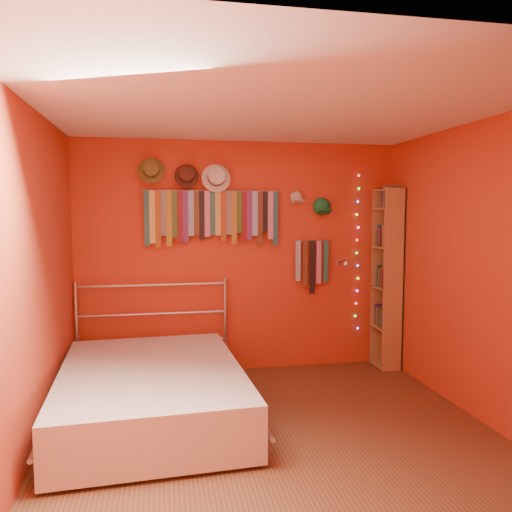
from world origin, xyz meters
TOP-DOWN VIEW (x-y plane):
  - ground at (0.00, 0.00)m, footprint 3.50×3.50m
  - back_wall at (0.00, 1.75)m, footprint 3.50×0.02m
  - right_wall at (1.75, 0.00)m, footprint 0.02×3.50m
  - left_wall at (-1.75, 0.00)m, footprint 0.02×3.50m
  - ceiling at (0.00, 0.00)m, footprint 3.50×3.50m
  - tie_rack at (-0.32, 1.68)m, footprint 1.45×0.03m
  - small_tie_rack at (0.79, 1.69)m, footprint 0.40×0.03m
  - fedora_olive at (-0.94, 1.66)m, footprint 0.27×0.15m
  - fedora_brown at (-0.58, 1.66)m, footprint 0.26×0.14m
  - fedora_white at (-0.27, 1.65)m, footprint 0.31×0.17m
  - cap_white at (0.61, 1.70)m, footprint 0.16×0.20m
  - cap_green at (0.90, 1.70)m, footprint 0.19×0.24m
  - fairy_lights at (1.34, 1.71)m, footprint 0.06×0.02m
  - reading_lamp at (1.10, 1.49)m, footprint 0.08×0.33m
  - bookshelf at (1.66, 1.53)m, footprint 0.25×0.34m
  - bed at (-0.95, 0.57)m, footprint 1.67×2.18m

SIDE VIEW (x-z plane):
  - ground at x=0.00m, z-range 0.00..0.00m
  - bed at x=-0.95m, z-range -0.28..0.76m
  - bookshelf at x=1.66m, z-range 0.02..2.02m
  - reading_lamp at x=1.10m, z-range 1.14..1.23m
  - small_tie_rack at x=0.79m, z-range 0.89..1.49m
  - back_wall at x=0.00m, z-range 0.00..2.50m
  - right_wall at x=1.75m, z-range 0.00..2.50m
  - left_wall at x=-1.75m, z-range 0.00..2.50m
  - fairy_lights at x=1.34m, z-range 0.40..2.16m
  - tie_rack at x=-0.32m, z-range 1.41..2.02m
  - cap_green at x=0.90m, z-range 1.71..1.90m
  - cap_white at x=0.61m, z-range 1.82..1.98m
  - fedora_white at x=-0.27m, z-range 1.96..2.26m
  - fedora_brown at x=-0.58m, z-range 2.00..2.25m
  - fedora_olive at x=-0.94m, z-range 2.04..2.31m
  - ceiling at x=0.00m, z-range 2.49..2.51m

